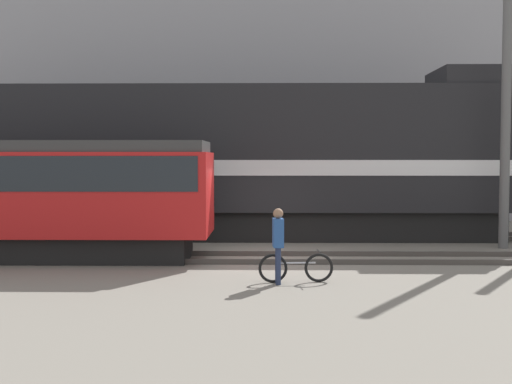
{
  "coord_description": "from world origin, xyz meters",
  "views": [
    {
      "loc": [
        0.12,
        -17.88,
        2.76
      ],
      "look_at": [
        -0.16,
        0.4,
        1.8
      ],
      "focal_mm": 45.0,
      "sensor_mm": 36.0,
      "label": 1
    }
  ],
  "objects_px": {
    "freight_locomotive": "(209,160)",
    "bicycle": "(296,268)",
    "utility_pole_left": "(506,99)",
    "streetcar": "(28,192)",
    "person": "(278,238)"
  },
  "relations": [
    {
      "from": "person",
      "to": "utility_pole_left",
      "type": "distance_m",
      "value": 9.74
    },
    {
      "from": "streetcar",
      "to": "person",
      "type": "distance_m",
      "value": 7.56
    },
    {
      "from": "freight_locomotive",
      "to": "bicycle",
      "type": "height_order",
      "value": "freight_locomotive"
    },
    {
      "from": "utility_pole_left",
      "to": "streetcar",
      "type": "bearing_deg",
      "value": -170.05
    },
    {
      "from": "person",
      "to": "utility_pole_left",
      "type": "bearing_deg",
      "value": 39.22
    },
    {
      "from": "freight_locomotive",
      "to": "bicycle",
      "type": "relative_size",
      "value": 12.97
    },
    {
      "from": "bicycle",
      "to": "utility_pole_left",
      "type": "distance_m",
      "value": 9.62
    },
    {
      "from": "streetcar",
      "to": "bicycle",
      "type": "bearing_deg",
      "value": -23.72
    },
    {
      "from": "streetcar",
      "to": "person",
      "type": "xyz_separation_m",
      "value": [
        6.73,
        -3.32,
        -0.83
      ]
    },
    {
      "from": "streetcar",
      "to": "person",
      "type": "bearing_deg",
      "value": -26.27
    },
    {
      "from": "streetcar",
      "to": "utility_pole_left",
      "type": "distance_m",
      "value": 14.24
    },
    {
      "from": "streetcar",
      "to": "utility_pole_left",
      "type": "height_order",
      "value": "utility_pole_left"
    },
    {
      "from": "freight_locomotive",
      "to": "bicycle",
      "type": "bearing_deg",
      "value": -71.61
    },
    {
      "from": "bicycle",
      "to": "person",
      "type": "xyz_separation_m",
      "value": [
        -0.4,
        -0.19,
        0.68
      ]
    },
    {
      "from": "freight_locomotive",
      "to": "streetcar",
      "type": "distance_m",
      "value": 6.65
    }
  ]
}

